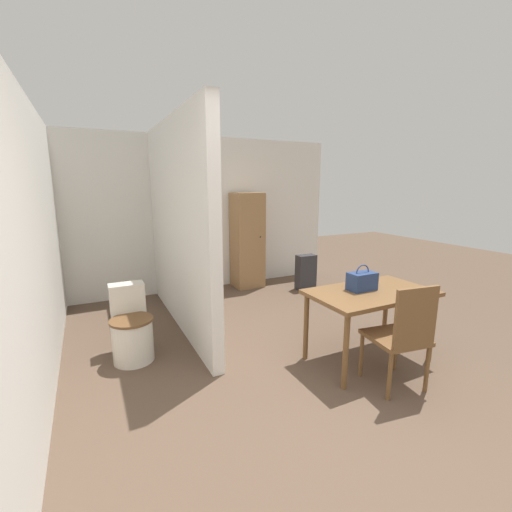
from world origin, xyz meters
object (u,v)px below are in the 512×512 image
object	(u,v)px
wooden_cabinet	(247,240)
space_heater	(306,272)
handbag	(362,281)
toilet	(132,330)
dining_table	(371,299)
wooden_chair	(402,334)

from	to	relation	value
wooden_cabinet	space_heater	size ratio (longest dim) A/B	2.75
handbag	wooden_cabinet	world-z (taller)	wooden_cabinet
toilet	wooden_cabinet	world-z (taller)	wooden_cabinet
handbag	wooden_cabinet	distance (m)	2.81
handbag	space_heater	world-z (taller)	handbag
toilet	space_heater	world-z (taller)	toilet
wooden_cabinet	space_heater	xyz separation A→B (m)	(0.81, -0.60, -0.51)
dining_table	wooden_chair	world-z (taller)	wooden_chair
wooden_chair	toilet	size ratio (longest dim) A/B	1.29
space_heater	handbag	bearing A→B (deg)	-111.57
toilet	dining_table	bearing A→B (deg)	-27.11
wooden_chair	space_heater	size ratio (longest dim) A/B	1.63
dining_table	toilet	world-z (taller)	toilet
wooden_chair	space_heater	bearing A→B (deg)	79.60
dining_table	wooden_cabinet	distance (m)	2.88
dining_table	wooden_chair	xyz separation A→B (m)	(-0.12, -0.50, -0.14)
dining_table	wooden_cabinet	bearing A→B (deg)	89.94
toilet	wooden_cabinet	bearing A→B (deg)	40.06
wooden_cabinet	toilet	bearing A→B (deg)	-139.94
wooden_cabinet	handbag	bearing A→B (deg)	-91.30
wooden_chair	toilet	world-z (taller)	wooden_chair
dining_table	space_heater	size ratio (longest dim) A/B	2.08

